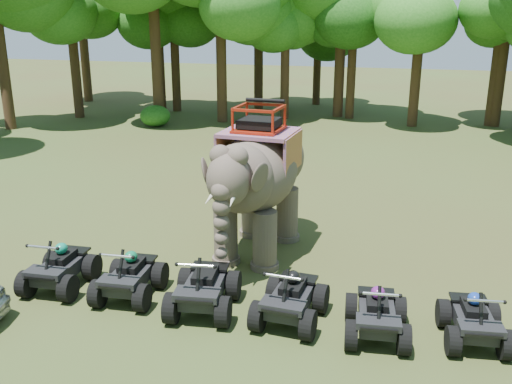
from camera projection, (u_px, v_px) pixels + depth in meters
ground at (243, 283)px, 13.48m from camera, size 110.00×110.00×0.00m
elephant at (258, 179)px, 14.74m from camera, size 2.40×4.86×3.97m
atv_0 at (59, 262)px, 13.09m from camera, size 1.36×1.80×1.29m
atv_1 at (129, 270)px, 12.67m from camera, size 1.38×1.81×1.28m
atv_2 at (203, 281)px, 12.08m from camera, size 1.56×1.99×1.36m
atv_3 at (291, 292)px, 11.67m from camera, size 1.40×1.84×1.31m
atv_4 at (377, 308)px, 11.12m from camera, size 1.39×1.79×1.23m
atv_5 at (475, 314)px, 10.95m from camera, size 1.37×1.75×1.19m
tree_0 at (352, 58)px, 33.10m from camera, size 4.96×4.96×7.09m
tree_1 at (418, 51)px, 30.59m from camera, size 5.69×5.69×8.13m
tree_2 at (505, 37)px, 30.39m from camera, size 6.70×6.70×9.57m
tree_28 at (0, 41)px, 29.71m from camera, size 6.48×6.48×9.26m
tree_29 at (73, 45)px, 33.15m from camera, size 5.97×5.97×8.52m
tree_30 at (155, 38)px, 31.23m from camera, size 6.60×6.60×9.42m
tree_31 at (221, 39)px, 31.70m from camera, size 6.50×6.50×9.29m
tree_32 at (285, 58)px, 32.98m from camera, size 4.98×4.98×7.11m
tree_33 at (175, 47)px, 35.44m from camera, size 5.62×5.62×8.03m
tree_34 at (341, 30)px, 33.18m from camera, size 7.12×7.12×10.18m
tree_36 at (498, 50)px, 30.75m from camera, size 5.77×5.77×8.24m
tree_38 at (285, 47)px, 36.81m from camera, size 5.45×5.45×7.79m
tree_40 at (318, 52)px, 38.16m from camera, size 4.92×4.92×7.04m
tree_41 at (259, 37)px, 36.17m from camera, size 6.41×6.41×9.16m
tree_42 at (82, 28)px, 39.11m from camera, size 7.00×7.00×9.99m
tree_43 at (158, 36)px, 35.06m from camera, size 6.53×6.53×9.33m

